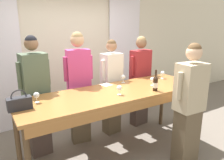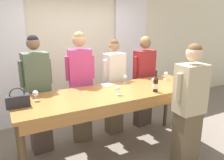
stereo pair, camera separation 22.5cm
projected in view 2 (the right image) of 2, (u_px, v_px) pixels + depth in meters
ground_plane at (115, 153)px, 3.49m from camera, size 18.00×18.00×0.00m
wall_back at (75, 52)px, 4.65m from camera, size 12.00×0.06×2.80m
curtain_panel_left at (5, 60)px, 3.99m from camera, size 0.84×0.03×2.69m
curtain_panel_right at (131, 51)px, 5.23m from camera, size 0.84×0.03×2.69m
tasting_bar at (116, 98)px, 3.22m from camera, size 2.85×0.90×1.04m
wine_bottle at (156, 84)px, 3.17m from camera, size 0.07×0.07×0.32m
handbag at (18, 101)px, 2.61m from camera, size 0.27×0.12×0.24m
wine_glass_front_left at (118, 88)px, 3.04m from camera, size 0.07×0.07×0.14m
wine_glass_front_mid at (154, 80)px, 3.45m from camera, size 0.07×0.07×0.14m
wine_glass_front_right at (187, 77)px, 3.66m from camera, size 0.07×0.07×0.14m
wine_glass_center_left at (125, 77)px, 3.64m from camera, size 0.07×0.07×0.14m
wine_glass_center_mid at (166, 74)px, 3.86m from camera, size 0.07×0.07×0.14m
wine_glass_center_right at (35, 94)px, 2.81m from camera, size 0.07×0.07×0.14m
napkin at (107, 85)px, 3.55m from camera, size 0.18×0.18×0.00m
guest_olive_jacket at (38, 95)px, 3.33m from camera, size 0.48×0.30×1.85m
guest_pink_top at (81, 85)px, 3.63m from camera, size 0.49×0.25×1.88m
guest_cream_sweater at (114, 87)px, 3.94m from camera, size 0.46×0.28×1.74m
guest_striped_shirt at (144, 81)px, 4.23m from camera, size 0.51×0.25×1.77m
host_pouring at (189, 107)px, 2.96m from camera, size 0.50×0.30×1.77m
potted_plant at (156, 90)px, 5.51m from camera, size 0.30×0.30×0.69m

